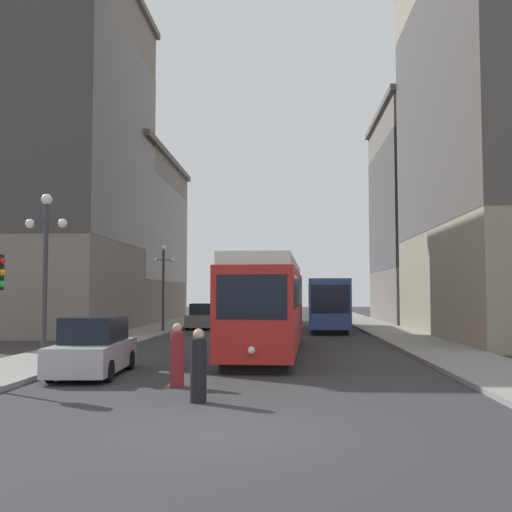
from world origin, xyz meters
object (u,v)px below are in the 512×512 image
transit_bus (327,302)px  parked_car_left_near (94,348)px  pedestrian_crossing_far (177,357)px  lamp_post_left_far (163,274)px  parked_car_left_mid (203,317)px  pedestrian_crossing_near (198,368)px  streetcar (269,304)px  lamp_post_left_near (46,253)px

transit_bus → parked_car_left_near: transit_bus is taller
pedestrian_crossing_far → lamp_post_left_far: lamp_post_left_far is taller
parked_car_left_mid → lamp_post_left_far: size_ratio=0.78×
transit_bus → pedestrian_crossing_near: transit_bus is taller
parked_car_left_near → pedestrian_crossing_near: 5.97m
streetcar → transit_bus: bearing=79.6°
parked_car_left_mid → streetcar: bearing=-69.5°
lamp_post_left_far → streetcar: bearing=-59.5°
pedestrian_crossing_far → pedestrian_crossing_near: bearing=125.7°
pedestrian_crossing_near → parked_car_left_near: bearing=-138.2°
streetcar → transit_bus: streetcar is taller
pedestrian_crossing_near → lamp_post_left_far: 24.63m
parked_car_left_mid → pedestrian_crossing_far: parked_car_left_mid is taller
parked_car_left_near → pedestrian_crossing_far: bearing=-38.1°
streetcar → pedestrian_crossing_near: streetcar is taller
pedestrian_crossing_near → transit_bus: bearing=169.9°
pedestrian_crossing_near → lamp_post_left_near: bearing=-131.1°
lamp_post_left_far → pedestrian_crossing_near: bearing=-76.1°
transit_bus → parked_car_left_near: bearing=-109.1°
lamp_post_left_far → pedestrian_crossing_far: bearing=-77.0°
pedestrian_crossing_near → lamp_post_left_far: lamp_post_left_far is taller
streetcar → pedestrian_crossing_near: bearing=-93.9°
parked_car_left_near → pedestrian_crossing_near: size_ratio=2.73×
lamp_post_left_near → parked_car_left_near: bearing=-19.7°
parked_car_left_near → parked_car_left_mid: same height
parked_car_left_mid → lamp_post_left_far: bearing=-108.2°
transit_bus → parked_car_left_mid: size_ratio=2.61×
streetcar → parked_car_left_mid: 17.85m
streetcar → parked_car_left_near: size_ratio=3.10×
transit_bus → parked_car_left_near: size_ratio=2.39×
parked_car_left_near → parked_car_left_mid: (0.00, 24.11, -0.00)m
parked_car_left_mid → pedestrian_crossing_near: (3.98, -28.57, -0.04)m
streetcar → lamp_post_left_near: (-7.16, -6.42, 1.78)m
transit_bus → pedestrian_crossing_far: 25.62m
transit_bus → lamp_post_left_near: bearing=-113.8°
lamp_post_left_near → pedestrian_crossing_near: bearing=-41.1°
streetcar → pedestrian_crossing_near: (-1.29, -11.55, -1.30)m
pedestrian_crossing_near → pedestrian_crossing_far: pedestrian_crossing_far is taller
parked_car_left_near → lamp_post_left_near: size_ratio=0.82×
lamp_post_left_near → lamp_post_left_far: lamp_post_left_near is taller
pedestrian_crossing_far → transit_bus: bearing=-89.5°
transit_bus → lamp_post_left_far: bearing=-159.8°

